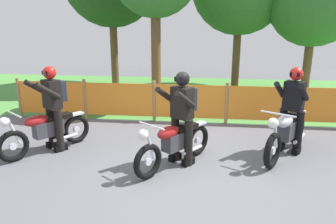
% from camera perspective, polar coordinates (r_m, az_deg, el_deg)
% --- Properties ---
extents(ground, '(24.00, 24.00, 0.02)m').
position_cam_1_polar(ground, '(5.99, 2.40, -9.64)').
color(ground, '#5B5B60').
extents(grass_verge, '(24.00, 6.31, 0.01)m').
position_cam_1_polar(grass_verge, '(11.50, 4.56, 3.08)').
color(grass_verge, '#4C8C3D').
rests_on(grass_verge, ground).
extents(barrier_fence, '(9.17, 0.08, 1.05)m').
position_cam_1_polar(barrier_fence, '(8.30, 3.81, 1.79)').
color(barrier_fence, '#997547').
rests_on(barrier_fence, ground).
extents(tree_rightmost, '(2.98, 2.98, 4.60)m').
position_cam_1_polar(tree_rightmost, '(12.20, 24.00, 17.19)').
color(tree_rightmost, brown).
rests_on(tree_rightmost, ground).
extents(motorcycle_lead, '(1.24, 1.61, 0.92)m').
position_cam_1_polar(motorcycle_lead, '(6.92, -20.38, -3.02)').
color(motorcycle_lead, black).
rests_on(motorcycle_lead, ground).
extents(motorcycle_trailing, '(1.23, 1.62, 0.92)m').
position_cam_1_polar(motorcycle_trailing, '(5.87, 1.11, -5.35)').
color(motorcycle_trailing, black).
rests_on(motorcycle_trailing, ground).
extents(motorcycle_third, '(1.17, 1.86, 0.99)m').
position_cam_1_polar(motorcycle_third, '(6.70, 19.83, -3.22)').
color(motorcycle_third, black).
rests_on(motorcycle_third, ground).
extents(rider_lead, '(0.73, 0.78, 1.69)m').
position_cam_1_polar(rider_lead, '(6.87, -19.24, 1.39)').
color(rider_lead, black).
rests_on(rider_lead, ground).
extents(rider_trailing, '(0.73, 0.78, 1.69)m').
position_cam_1_polar(rider_trailing, '(5.85, 2.50, -0.16)').
color(rider_trailing, black).
rests_on(rider_trailing, ground).
extents(rider_third, '(0.71, 0.79, 1.69)m').
position_cam_1_polar(rider_third, '(6.78, 20.79, 1.06)').
color(rider_third, black).
rests_on(rider_third, ground).
extents(traffic_cone, '(0.32, 0.32, 0.53)m').
position_cam_1_polar(traffic_cone, '(8.35, -19.42, -1.04)').
color(traffic_cone, black).
rests_on(traffic_cone, ground).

